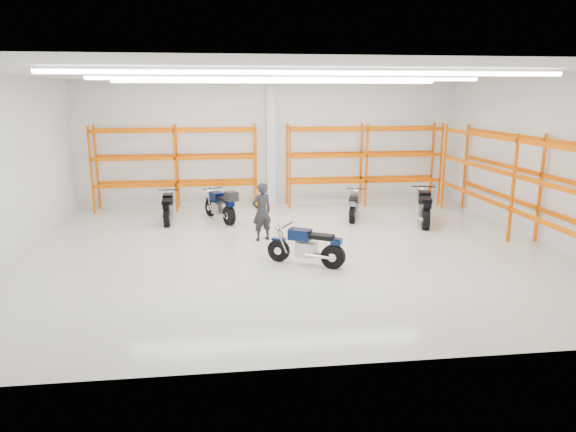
{
  "coord_description": "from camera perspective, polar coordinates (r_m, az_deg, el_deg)",
  "views": [
    {
      "loc": [
        -1.67,
        -12.89,
        3.98
      ],
      "look_at": [
        -0.03,
        0.5,
        0.8
      ],
      "focal_mm": 32.0,
      "sensor_mm": 36.0,
      "label": 1
    }
  ],
  "objects": [
    {
      "name": "motorcycle_back_d",
      "position": [
        16.74,
        14.88,
        0.87
      ],
      "size": [
        0.98,
        2.22,
        1.12
      ],
      "color": "black",
      "rests_on": "ground"
    },
    {
      "name": "pallet_racking_back_right",
      "position": [
        19.18,
        8.44,
        6.53
      ],
      "size": [
        5.67,
        0.87,
        3.0
      ],
      "color": "#F05900",
      "rests_on": "ground"
    },
    {
      "name": "motorcycle_back_b",
      "position": [
        16.64,
        -7.4,
        1.15
      ],
      "size": [
        1.14,
        2.02,
        1.1
      ],
      "color": "black",
      "rests_on": "ground"
    },
    {
      "name": "room_shell",
      "position": [
        13.04,
        0.39,
        10.18
      ],
      "size": [
        14.02,
        12.02,
        4.51
      ],
      "color": "silver",
      "rests_on": "ground"
    },
    {
      "name": "motorcycle_main",
      "position": [
        12.26,
        2.35,
        -3.48
      ],
      "size": [
        1.78,
        1.09,
        0.97
      ],
      "color": "black",
      "rests_on": "ground"
    },
    {
      "name": "ground",
      "position": [
        13.59,
        0.38,
        -3.78
      ],
      "size": [
        14.0,
        14.0,
        0.0
      ],
      "primitive_type": "plane",
      "color": "beige",
      "rests_on": "ground"
    },
    {
      "name": "pallet_racking_back_left",
      "position": [
        18.58,
        -12.36,
        6.16
      ],
      "size": [
        5.67,
        0.87,
        3.0
      ],
      "color": "#F05900",
      "rests_on": "ground"
    },
    {
      "name": "structural_column",
      "position": [
        18.86,
        -1.9,
        7.97
      ],
      "size": [
        0.32,
        0.32,
        4.5
      ],
      "primitive_type": "cube",
      "color": "white",
      "rests_on": "ground"
    },
    {
      "name": "motorcycle_back_c",
      "position": [
        16.99,
        7.34,
        1.11
      ],
      "size": [
        0.87,
        1.85,
        0.94
      ],
      "color": "black",
      "rests_on": "ground"
    },
    {
      "name": "pallet_racking_side",
      "position": [
        15.4,
        25.11,
        3.91
      ],
      "size": [
        0.87,
        9.07,
        3.0
      ],
      "color": "#F05900",
      "rests_on": "ground"
    },
    {
      "name": "motorcycle_back_a",
      "position": [
        16.89,
        -13.2,
        0.84
      ],
      "size": [
        0.65,
        1.97,
        0.97
      ],
      "color": "black",
      "rests_on": "ground"
    },
    {
      "name": "standing_man",
      "position": [
        14.33,
        -2.93,
        0.48
      ],
      "size": [
        0.71,
        0.6,
        1.64
      ],
      "primitive_type": "imported",
      "rotation": [
        0.0,
        0.0,
        3.56
      ],
      "color": "black",
      "rests_on": "ground"
    }
  ]
}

